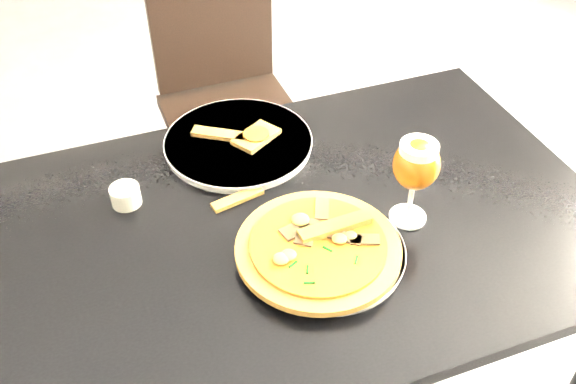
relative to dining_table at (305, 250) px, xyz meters
name	(u,v)px	position (x,y,z in m)	size (l,w,h in m)	color
ground	(296,365)	(0.05, 0.15, -0.66)	(6.00, 6.00, 0.00)	#545557
dining_table	(305,250)	(0.00, 0.00, 0.00)	(1.24, 0.86, 0.75)	black
chair_far	(227,97)	(0.12, 0.86, -0.17)	(0.43, 0.43, 0.89)	black
plate_main	(327,252)	(-0.01, -0.10, 0.10)	(0.29, 0.29, 0.02)	white
pizza	(319,247)	(-0.02, -0.10, 0.12)	(0.31, 0.31, 0.03)	olive
plate_second	(238,143)	(-0.04, 0.28, 0.10)	(0.33, 0.33, 0.02)	white
crust_scraps	(244,136)	(-0.03, 0.28, 0.11)	(0.19, 0.14, 0.01)	olive
loose_crust	(238,198)	(-0.11, 0.11, 0.09)	(0.11, 0.03, 0.01)	olive
sauce_cup	(125,195)	(-0.32, 0.19, 0.11)	(0.06, 0.06, 0.04)	silver
beer_glass	(416,165)	(0.19, -0.08, 0.22)	(0.09, 0.09, 0.19)	white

